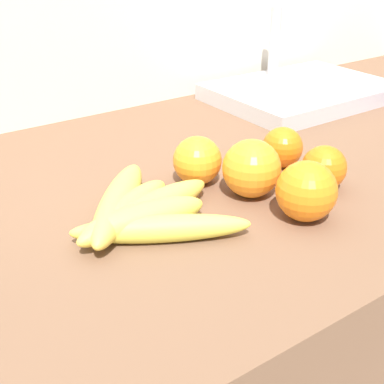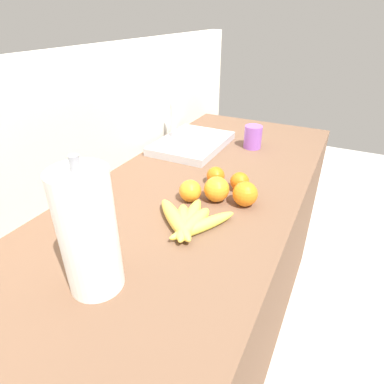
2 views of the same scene
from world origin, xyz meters
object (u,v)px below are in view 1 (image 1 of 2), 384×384
(orange_right, at_px, (252,168))
(orange_back_right, at_px, (197,160))
(orange_back_left, at_px, (324,168))
(orange_front, at_px, (282,147))
(banana_bunch, at_px, (138,213))
(orange_far_right, at_px, (306,191))
(sink_basin, at_px, (301,91))

(orange_right, bearing_deg, orange_back_right, 117.56)
(orange_right, relative_size, orange_back_right, 1.14)
(orange_back_left, relative_size, orange_front, 1.01)
(banana_bunch, xyz_separation_m, orange_back_right, (0.14, 0.06, 0.02))
(orange_back_right, distance_m, orange_far_right, 0.17)
(orange_back_left, height_order, orange_far_right, orange_far_right)
(banana_bunch, distance_m, orange_back_right, 0.15)
(orange_far_right, relative_size, orange_front, 1.24)
(orange_back_left, bearing_deg, orange_far_right, -150.94)
(orange_back_left, xyz_separation_m, orange_front, (0.01, 0.09, -0.00))
(banana_bunch, distance_m, orange_back_left, 0.28)
(orange_back_right, bearing_deg, orange_front, -10.67)
(orange_back_right, relative_size, sink_basin, 0.19)
(orange_back_left, xyz_separation_m, sink_basin, (0.29, 0.33, -0.01))
(orange_far_right, height_order, sink_basin, sink_basin)
(orange_front, height_order, sink_basin, sink_basin)
(orange_back_left, bearing_deg, orange_right, 156.50)
(orange_right, bearing_deg, orange_front, 24.43)
(sink_basin, bearing_deg, orange_back_left, -131.22)
(orange_right, height_order, orange_far_right, orange_right)
(banana_bunch, xyz_separation_m, orange_front, (0.28, 0.03, 0.01))
(banana_bunch, xyz_separation_m, orange_right, (0.17, -0.01, 0.02))
(orange_back_left, relative_size, sink_basin, 0.17)
(orange_right, relative_size, orange_front, 1.29)
(orange_back_right, bearing_deg, orange_back_left, -40.44)
(orange_right, distance_m, orange_back_right, 0.08)
(banana_bunch, relative_size, sink_basin, 0.66)
(orange_back_right, height_order, orange_far_right, orange_far_right)
(banana_bunch, xyz_separation_m, sink_basin, (0.56, 0.27, -0.00))
(sink_basin, bearing_deg, orange_right, -143.70)
(orange_front, relative_size, sink_basin, 0.17)
(orange_front, bearing_deg, sink_basin, 40.01)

